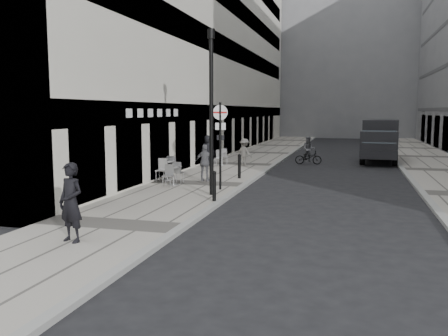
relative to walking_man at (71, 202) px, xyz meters
The scene contains 18 objects.
ground 2.37m from the walking_man, 22.72° to the right, with size 120.00×120.00×0.00m, color black.
sidewalk 17.21m from the walking_man, 90.15° to the left, with size 4.00×60.00×0.12m, color gray.
far_sidewalk 20.40m from the walking_man, 57.48° to the left, with size 4.00×60.00×0.12m, color gray.
building_left 25.30m from the walking_man, 99.69° to the left, with size 4.00×45.00×18.00m, color beige.
building_far 56.18m from the walking_man, 86.42° to the left, with size 24.00×16.00×22.00m, color gray.
walking_man is the anchor object (origin of this frame).
sign_post 8.32m from the walking_man, 80.52° to the left, with size 0.58×0.11×3.39m.
lamppost 7.44m from the walking_man, 78.91° to the left, with size 0.27×0.27×5.95m.
bollard_near 6.03m from the walking_man, 72.52° to the left, with size 0.13×0.13×0.97m, color black.
bollard_far 11.42m from the walking_man, 83.18° to the left, with size 0.14×0.14×1.03m, color black.
panel_van 22.80m from the walking_man, 69.54° to the left, with size 2.49×5.74×2.63m.
cyclist 19.36m from the walking_man, 78.72° to the left, with size 1.62×0.75×1.68m.
pedestrian_a 10.08m from the walking_man, 89.36° to the left, with size 0.95×0.40×1.62m, color #5A5A5F.
pedestrian_b 16.15m from the walking_man, 88.20° to the left, with size 0.99×0.57×1.53m, color #9D9891.
pedestrian_c 16.21m from the walking_man, 95.82° to the left, with size 0.83×0.54×1.69m, color black.
cafe_table_near 8.76m from the walking_man, 95.54° to the left, with size 0.70×1.59×0.91m.
cafe_table_mid 16.23m from the walking_man, 92.98° to the left, with size 0.71×1.59×0.91m.
cafe_table_far 10.17m from the walking_man, 99.32° to the left, with size 0.78×1.77×1.01m.
Camera 1 is at (4.37, -8.75, 3.19)m, focal length 38.00 mm.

